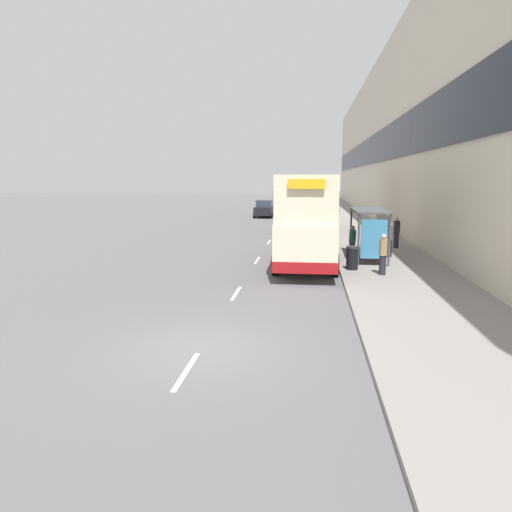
{
  "coord_description": "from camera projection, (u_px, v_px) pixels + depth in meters",
  "views": [
    {
      "loc": [
        2.59,
        -10.44,
        4.15
      ],
      "look_at": [
        -0.87,
        19.36,
        -0.96
      ],
      "focal_mm": 32.0,
      "sensor_mm": 36.0,
      "label": 1
    }
  ],
  "objects": [
    {
      "name": "lane_mark_3",
      "position": [
        269.0,
        242.0,
        30.17
      ],
      "size": [
        0.12,
        2.0,
        0.01
      ],
      "color": "silver",
      "rests_on": "ground_plane"
    },
    {
      "name": "lane_mark_1",
      "position": [
        236.0,
        293.0,
        16.68
      ],
      "size": [
        0.12,
        2.0,
        0.01
      ],
      "color": "silver",
      "rests_on": "ground_plane"
    },
    {
      "name": "lane_mark_6",
      "position": [
        285.0,
        216.0,
        50.39
      ],
      "size": [
        0.12,
        2.0,
        0.01
      ],
      "color": "silver",
      "rests_on": "ground_plane"
    },
    {
      "name": "lane_mark_2",
      "position": [
        257.0,
        260.0,
        23.42
      ],
      "size": [
        0.12,
        2.0,
        0.01
      ],
      "color": "silver",
      "rests_on": "ground_plane"
    },
    {
      "name": "terrace_facade",
      "position": [
        388.0,
        141.0,
        46.4
      ],
      "size": [
        3.1,
        93.0,
        15.75
      ],
      "color": "beige",
      "rests_on": "ground_plane"
    },
    {
      "name": "double_decker_bus_ahead",
      "position": [
        308.0,
        203.0,
        35.72
      ],
      "size": [
        2.85,
        10.57,
        4.3
      ],
      "color": "beige",
      "rests_on": "ground_plane"
    },
    {
      "name": "car_0",
      "position": [
        264.0,
        209.0,
        49.41
      ],
      "size": [
        2.07,
        4.17,
        1.84
      ],
      "rotation": [
        0.0,
        0.0,
        3.14
      ],
      "color": "black",
      "rests_on": "ground_plane"
    },
    {
      "name": "pavement",
      "position": [
        346.0,
        218.0,
        48.16
      ],
      "size": [
        5.0,
        93.0,
        0.14
      ],
      "color": "gray",
      "rests_on": "ground_plane"
    },
    {
      "name": "pedestrian_1",
      "position": [
        383.0,
        254.0,
        19.11
      ],
      "size": [
        0.34,
        0.34,
        1.74
      ],
      "color": "#23232D",
      "rests_on": "ground_plane"
    },
    {
      "name": "lane_mark_5",
      "position": [
        282.0,
        222.0,
        43.65
      ],
      "size": [
        0.12,
        2.0,
        0.01
      ],
      "color": "silver",
      "rests_on": "ground_plane"
    },
    {
      "name": "ground_plane",
      "position": [
        200.0,
        350.0,
        11.21
      ],
      "size": [
        220.0,
        220.0,
        0.0
      ],
      "primitive_type": "plane",
      "color": "#5B595B"
    },
    {
      "name": "pedestrian_at_shelter",
      "position": [
        397.0,
        232.0,
        26.57
      ],
      "size": [
        0.36,
        0.36,
        1.82
      ],
      "color": "#23232D",
      "rests_on": "ground_plane"
    },
    {
      "name": "lane_mark_4",
      "position": [
        276.0,
        230.0,
        36.91
      ],
      "size": [
        0.12,
        2.0,
        0.01
      ],
      "color": "silver",
      "rests_on": "ground_plane"
    },
    {
      "name": "bus_shelter",
      "position": [
        373.0,
        225.0,
        22.52
      ],
      "size": [
        1.6,
        4.2,
        2.48
      ],
      "color": "#4C4C51",
      "rests_on": "ground_plane"
    },
    {
      "name": "pedestrian_4",
      "position": [
        352.0,
        242.0,
        22.84
      ],
      "size": [
        0.34,
        0.34,
        1.7
      ],
      "color": "#23232D",
      "rests_on": "ground_plane"
    },
    {
      "name": "litter_bin",
      "position": [
        352.0,
        258.0,
        20.3
      ],
      "size": [
        0.55,
        0.55,
        1.05
      ],
      "color": "black",
      "rests_on": "ground_plane"
    },
    {
      "name": "pedestrian_2",
      "position": [
        365.0,
        234.0,
        26.23
      ],
      "size": [
        0.33,
        0.33,
        1.65
      ],
      "color": "#23232D",
      "rests_on": "ground_plane"
    },
    {
      "name": "pedestrian_3",
      "position": [
        390.0,
        239.0,
        23.53
      ],
      "size": [
        0.35,
        0.35,
        1.77
      ],
      "color": "#23232D",
      "rests_on": "ground_plane"
    },
    {
      "name": "lane_mark_0",
      "position": [
        186.0,
        371.0,
        9.94
      ],
      "size": [
        0.12,
        2.0,
        0.01
      ],
      "color": "silver",
      "rests_on": "ground_plane"
    },
    {
      "name": "double_decker_bus_near",
      "position": [
        306.0,
        217.0,
        22.52
      ],
      "size": [
        2.85,
        10.53,
        4.3
      ],
      "color": "beige",
      "rests_on": "ground_plane"
    }
  ]
}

